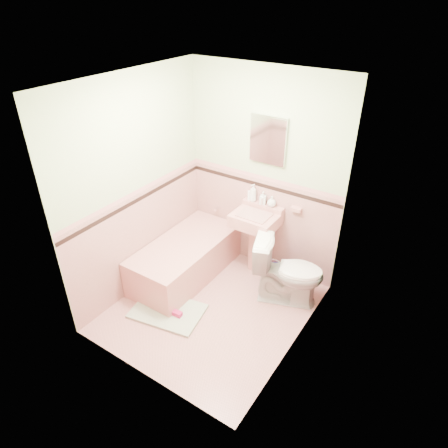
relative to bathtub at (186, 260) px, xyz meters
The scene contains 32 objects.
floor 0.75m from the bathtub, 27.65° to the right, with size 2.20×2.20×0.00m, color tan.
ceiling 2.38m from the bathtub, 27.65° to the right, with size 2.20×2.20×0.00m, color white.
wall_back 1.43m from the bathtub, 50.71° to the left, with size 2.50×2.50×0.00m, color #F3E7C6.
wall_front 1.87m from the bathtub, 66.22° to the right, with size 2.50×2.50×0.00m, color #F3E7C6.
wall_left 1.14m from the bathtub, 138.27° to the right, with size 2.50×2.50×0.00m, color #F3E7C6.
wall_right 1.95m from the bathtub, 11.45° to the right, with size 2.50×2.50×0.00m, color #F3E7C6.
wainscot_back 1.05m from the bathtub, 50.27° to the left, with size 2.00×2.00×0.00m, color tan.
wainscot_front 1.60m from the bathtub, 66.05° to the right, with size 2.00×2.00×0.00m, color tan.
wainscot_left 0.61m from the bathtub, 137.33° to the right, with size 2.20×2.20×0.00m, color tan.
wainscot_right 1.69m from the bathtub, 11.53° to the right, with size 2.20×2.20×0.00m, color tan.
accent_back 1.33m from the bathtub, 50.04° to the left, with size 2.00×2.00×0.00m, color black.
accent_front 1.79m from the bathtub, 65.95° to the right, with size 2.00×2.00×0.00m, color black.
accent_left 1.02m from the bathtub, 136.85° to the right, with size 2.20×2.20×0.00m, color black.
accent_right 1.87m from the bathtub, 11.57° to the right, with size 2.20×2.20×0.00m, color black.
cap_back 1.40m from the bathtub, 50.04° to the left, with size 2.00×2.00×0.00m, color tan.
cap_front 1.84m from the bathtub, 65.95° to the right, with size 2.00×2.00×0.00m, color tan.
cap_left 1.11m from the bathtub, 136.85° to the right, with size 2.20×2.20×0.00m, color tan.
cap_right 1.92m from the bathtub, 11.57° to the right, with size 2.20×2.20×0.00m, color tan.
bathtub is the anchor object (origin of this frame).
tub_faucet 0.83m from the bathtub, 90.00° to the left, with size 0.04×0.04×0.12m, color silver.
sink 0.88m from the bathtub, 37.93° to the left, with size 0.54×0.48×0.84m, color tan, non-canonical shape.
sink_faucet 1.20m from the bathtub, 44.58° to the left, with size 0.02×0.02×0.10m, color silver.
medicine_cabinet 1.78m from the bathtub, 47.42° to the left, with size 0.44×0.04×0.55m, color white.
soap_dish 1.51m from the bathtub, 33.57° to the left, with size 0.12×0.07×0.04m, color tan.
soap_bottle_left 1.19m from the bathtub, 53.02° to the left, with size 0.09×0.09×0.22m, color #B2B2B2.
soap_bottle_mid 1.24m from the bathtub, 46.59° to the left, with size 0.07×0.08×0.16m, color #B2B2B2.
soap_bottle_right 1.30m from the bathtub, 41.88° to the left, with size 0.11×0.11×0.14m, color #B2B2B2.
tube 1.13m from the bathtub, 56.06° to the left, with size 0.04×0.04×0.12m, color white.
toilet 1.31m from the bathtub, 12.52° to the left, with size 0.45×0.78×0.80m, color white.
bucket 1.13m from the bathtub, 25.72° to the left, with size 0.22×0.22×0.22m, color #020ABE, non-canonical shape.
bath_mat 0.75m from the bathtub, 69.18° to the right, with size 0.78×0.52×0.03m, color #9EAB8E.
shoe 0.79m from the bathtub, 60.22° to the right, with size 0.13×0.06×0.05m, color #BF1E59.
Camera 1 is at (2.00, -2.79, 3.21)m, focal length 32.07 mm.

